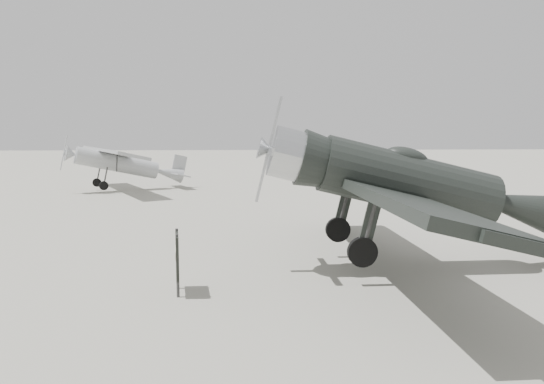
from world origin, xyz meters
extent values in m
plane|color=#9B998A|center=(0.00, 0.00, 0.00)|extent=(160.00, 160.00, 0.00)
cylinder|color=black|center=(4.26, -0.34, 2.14)|extent=(4.42, 1.49, 1.40)
cone|color=black|center=(7.56, -0.27, 2.19)|extent=(2.62, 1.35, 1.30)
cylinder|color=#B2B4B7|center=(1.22, -0.40, 2.14)|extent=(0.92, 1.26, 1.24)
cone|color=#B2B4B7|center=(0.62, -0.41, 2.14)|extent=(0.36, 0.57, 0.56)
cube|color=#B2B4B7|center=(0.69, -0.41, 2.14)|extent=(0.06, 0.18, 2.60)
ellipsoid|color=black|center=(4.06, -0.34, 2.76)|extent=(1.11, 0.70, 0.46)
cube|color=black|center=(3.56, -0.35, 1.79)|extent=(2.34, 12.03, 0.22)
cylinder|color=black|center=(3.19, -1.71, 0.42)|extent=(0.68, 0.17, 0.68)
cylinder|color=black|center=(3.14, 0.99, 0.42)|extent=(0.68, 0.17, 0.68)
cylinder|color=#333333|center=(3.19, -1.71, 1.09)|extent=(0.11, 0.11, 1.40)
cylinder|color=#333333|center=(3.14, 0.99, 1.09)|extent=(0.11, 0.11, 1.40)
cylinder|color=#979A9C|center=(-6.94, 17.65, 1.60)|extent=(4.61, 2.87, 0.98)
cone|color=#979A9C|center=(-4.12, 18.98, 1.60)|extent=(1.83, 1.49, 0.89)
cone|color=#979A9C|center=(-9.28, 16.54, 1.60)|extent=(0.88, 1.07, 0.93)
cube|color=#979A9C|center=(-9.60, 16.39, 1.60)|extent=(0.09, 0.13, 1.96)
cube|color=#979A9C|center=(-7.26, 17.49, 2.15)|extent=(5.72, 9.58, 0.16)
cube|color=#979A9C|center=(-3.72, 19.17, 1.65)|extent=(2.02, 3.08, 0.07)
cube|color=#979A9C|center=(-3.64, 19.21, 2.22)|extent=(0.76, 0.41, 1.16)
cylinder|color=black|center=(-7.17, 16.46, 0.25)|extent=(0.50, 0.33, 0.50)
cylinder|color=black|center=(-8.01, 18.23, 0.25)|extent=(0.50, 0.33, 0.50)
cylinder|color=#333333|center=(-7.17, 16.46, 0.75)|extent=(0.11, 0.11, 1.07)
cylinder|color=#333333|center=(-8.01, 18.23, 0.75)|extent=(0.11, 0.11, 1.07)
cylinder|color=black|center=(-3.56, 19.24, 1.33)|extent=(0.17, 0.12, 0.16)
cylinder|color=#333333|center=(-1.22, -2.31, 0.67)|extent=(0.07, 0.07, 1.35)
cylinder|color=#333333|center=(-1.30, -1.69, 0.67)|extent=(0.07, 0.07, 1.35)
cube|color=black|center=(-1.26, -2.00, 0.83)|extent=(0.18, 0.93, 0.93)
cube|color=beige|center=(-1.30, -2.00, 0.88)|extent=(0.10, 0.72, 0.19)
camera|label=1|loc=(0.10, -13.21, 3.49)|focal=35.00mm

